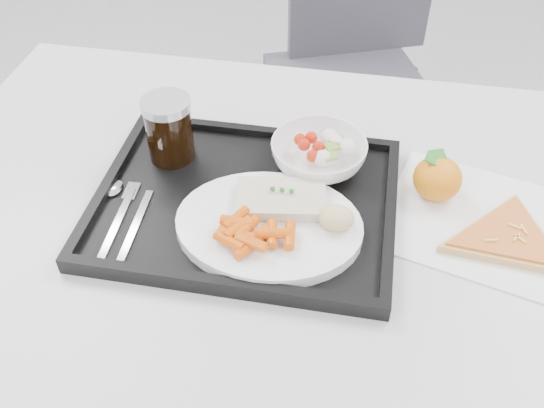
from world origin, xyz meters
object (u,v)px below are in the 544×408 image
(table, at_px, (284,234))
(chair, at_px, (355,48))
(tangerine, at_px, (437,178))
(cola_glass, at_px, (169,128))
(dinner_plate, at_px, (269,226))
(salad_bowl, at_px, (319,154))
(pizza_slice, at_px, (507,238))
(tray, at_px, (246,203))

(table, height_order, chair, chair)
(tangerine, bearing_deg, cola_glass, 179.41)
(dinner_plate, relative_size, tangerine, 3.46)
(cola_glass, relative_size, tangerine, 1.38)
(table, bearing_deg, salad_bowl, 63.51)
(chair, bearing_deg, dinner_plate, -93.99)
(tangerine, height_order, pizza_slice, tangerine)
(table, relative_size, cola_glass, 11.11)
(cola_glass, distance_m, tangerine, 0.43)
(dinner_plate, height_order, salad_bowl, salad_bowl)
(chair, xyz_separation_m, pizza_slice, (0.27, -0.91, 0.22))
(table, xyz_separation_m, salad_bowl, (0.04, 0.08, 0.11))
(tangerine, bearing_deg, chair, 101.62)
(chair, bearing_deg, cola_glass, -107.17)
(chair, distance_m, tangerine, 0.88)
(cola_glass, xyz_separation_m, tangerine, (0.42, -0.00, -0.04))
(chair, xyz_separation_m, dinner_plate, (-0.07, -0.96, 0.24))
(table, distance_m, chair, 0.90)
(tray, bearing_deg, table, 17.69)
(dinner_plate, height_order, tangerine, tangerine)
(table, distance_m, cola_glass, 0.25)
(tray, xyz_separation_m, pizza_slice, (0.39, -0.01, 0.00))
(table, height_order, dinner_plate, dinner_plate)
(table, xyz_separation_m, tangerine, (0.23, 0.06, 0.10))
(table, relative_size, pizza_slice, 4.34)
(cola_glass, bearing_deg, table, -18.34)
(tray, bearing_deg, cola_glass, 149.31)
(cola_glass, bearing_deg, tray, -30.69)
(dinner_plate, xyz_separation_m, tangerine, (0.24, 0.13, 0.01))
(table, relative_size, chair, 1.29)
(table, distance_m, pizza_slice, 0.34)
(table, xyz_separation_m, chair, (0.06, 0.89, -0.15))
(tray, relative_size, pizza_slice, 1.63)
(salad_bowl, xyz_separation_m, cola_glass, (-0.24, -0.02, 0.03))
(salad_bowl, xyz_separation_m, pizza_slice, (0.29, -0.11, -0.03))
(salad_bowl, bearing_deg, tray, -134.26)
(pizza_slice, bearing_deg, tray, 179.20)
(tray, relative_size, cola_glass, 4.17)
(cola_glass, bearing_deg, tangerine, -0.59)
(table, height_order, cola_glass, cola_glass)
(tray, xyz_separation_m, dinner_plate, (0.05, -0.06, 0.02))
(dinner_plate, distance_m, tangerine, 0.27)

